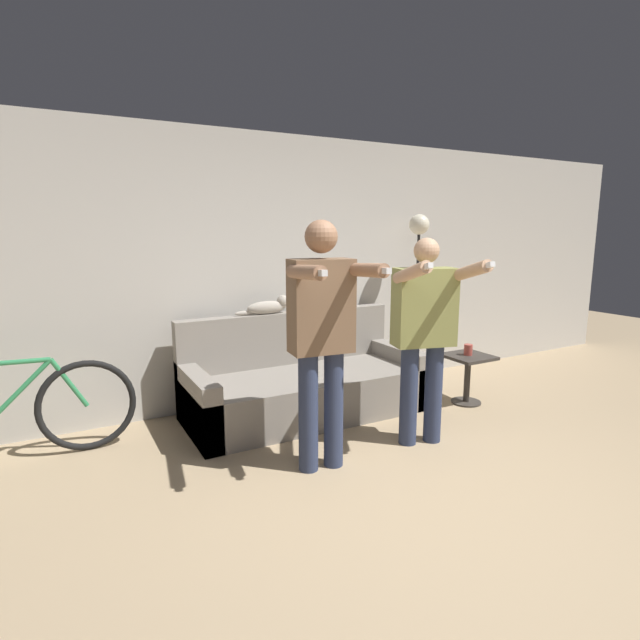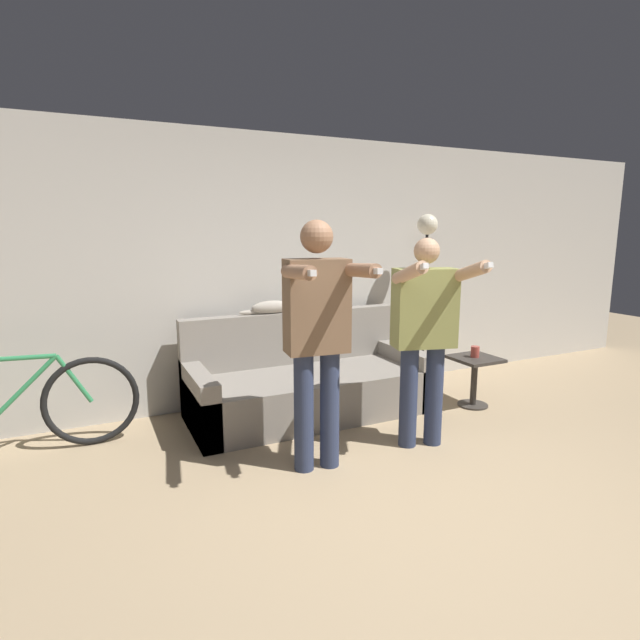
{
  "view_description": "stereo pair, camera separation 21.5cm",
  "coord_description": "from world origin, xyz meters",
  "px_view_note": "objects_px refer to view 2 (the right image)",
  "views": [
    {
      "loc": [
        -2.03,
        -1.94,
        1.7
      ],
      "look_at": [
        -0.15,
        1.51,
        0.99
      ],
      "focal_mm": 28.0,
      "sensor_mm": 36.0,
      "label": 1
    },
    {
      "loc": [
        -1.84,
        -2.04,
        1.7
      ],
      "look_at": [
        -0.15,
        1.51,
        0.99
      ],
      "focal_mm": 28.0,
      "sensor_mm": 36.0,
      "label": 2
    }
  ],
  "objects_px": {
    "side_table": "(474,371)",
    "cup": "(475,352)",
    "floor_lamp": "(426,256)",
    "person_right": "(425,328)",
    "couch": "(307,384)",
    "bicycle": "(15,409)",
    "person_left": "(318,329)",
    "cat": "(274,306)"
  },
  "relations": [
    {
      "from": "side_table",
      "to": "bicycle",
      "type": "relative_size",
      "value": 0.28
    },
    {
      "from": "couch",
      "to": "bicycle",
      "type": "height_order",
      "value": "couch"
    },
    {
      "from": "side_table",
      "to": "person_left",
      "type": "bearing_deg",
      "value": -164.87
    },
    {
      "from": "cat",
      "to": "bicycle",
      "type": "height_order",
      "value": "cat"
    },
    {
      "from": "person_left",
      "to": "side_table",
      "type": "bearing_deg",
      "value": 21.75
    },
    {
      "from": "cat",
      "to": "bicycle",
      "type": "xyz_separation_m",
      "value": [
        -2.16,
        -0.24,
        -0.61
      ]
    },
    {
      "from": "couch",
      "to": "side_table",
      "type": "distance_m",
      "value": 1.63
    },
    {
      "from": "floor_lamp",
      "to": "side_table",
      "type": "xyz_separation_m",
      "value": [
        0.08,
        -0.71,
        -1.07
      ]
    },
    {
      "from": "side_table",
      "to": "cup",
      "type": "bearing_deg",
      "value": 101.96
    },
    {
      "from": "couch",
      "to": "person_left",
      "type": "relative_size",
      "value": 1.24
    },
    {
      "from": "person_right",
      "to": "couch",
      "type": "bearing_deg",
      "value": 131.55
    },
    {
      "from": "floor_lamp",
      "to": "bicycle",
      "type": "xyz_separation_m",
      "value": [
        -3.81,
        -0.08,
        -1.04
      ]
    },
    {
      "from": "floor_lamp",
      "to": "person_left",
      "type": "bearing_deg",
      "value": -146.24
    },
    {
      "from": "couch",
      "to": "floor_lamp",
      "type": "xyz_separation_m",
      "value": [
        1.45,
        0.18,
        1.15
      ]
    },
    {
      "from": "couch",
      "to": "cat",
      "type": "relative_size",
      "value": 4.08
    },
    {
      "from": "couch",
      "to": "person_left",
      "type": "height_order",
      "value": "person_left"
    },
    {
      "from": "couch",
      "to": "bicycle",
      "type": "bearing_deg",
      "value": 177.6
    },
    {
      "from": "cup",
      "to": "bicycle",
      "type": "xyz_separation_m",
      "value": [
        -3.89,
        0.62,
        -0.17
      ]
    },
    {
      "from": "floor_lamp",
      "to": "side_table",
      "type": "bearing_deg",
      "value": -83.22
    },
    {
      "from": "floor_lamp",
      "to": "person_right",
      "type": "bearing_deg",
      "value": -127.12
    },
    {
      "from": "cat",
      "to": "couch",
      "type": "bearing_deg",
      "value": -60.46
    },
    {
      "from": "cup",
      "to": "couch",
      "type": "bearing_deg",
      "value": 161.2
    },
    {
      "from": "couch",
      "to": "bicycle",
      "type": "relative_size",
      "value": 1.25
    },
    {
      "from": "couch",
      "to": "cat",
      "type": "height_order",
      "value": "cat"
    },
    {
      "from": "couch",
      "to": "person_right",
      "type": "xyz_separation_m",
      "value": [
        0.52,
        -1.05,
        0.68
      ]
    },
    {
      "from": "couch",
      "to": "floor_lamp",
      "type": "distance_m",
      "value": 1.86
    },
    {
      "from": "bicycle",
      "to": "person_left",
      "type": "bearing_deg",
      "value": -30.29
    },
    {
      "from": "person_right",
      "to": "cup",
      "type": "bearing_deg",
      "value": 42.6
    },
    {
      "from": "cat",
      "to": "cup",
      "type": "height_order",
      "value": "cat"
    },
    {
      "from": "floor_lamp",
      "to": "cup",
      "type": "height_order",
      "value": "floor_lamp"
    },
    {
      "from": "side_table",
      "to": "cup",
      "type": "height_order",
      "value": "cup"
    },
    {
      "from": "person_left",
      "to": "bicycle",
      "type": "xyz_separation_m",
      "value": [
        -1.97,
        1.15,
        -0.65
      ]
    },
    {
      "from": "person_left",
      "to": "side_table",
      "type": "xyz_separation_m",
      "value": [
        1.93,
        0.52,
        -0.68
      ]
    },
    {
      "from": "couch",
      "to": "cat",
      "type": "distance_m",
      "value": 0.81
    },
    {
      "from": "person_left",
      "to": "floor_lamp",
      "type": "height_order",
      "value": "floor_lamp"
    },
    {
      "from": "cup",
      "to": "person_right",
      "type": "bearing_deg",
      "value": -152.55
    },
    {
      "from": "couch",
      "to": "side_table",
      "type": "bearing_deg",
      "value": -19.0
    },
    {
      "from": "person_left",
      "to": "cat",
      "type": "bearing_deg",
      "value": 88.62
    },
    {
      "from": "floor_lamp",
      "to": "cup",
      "type": "distance_m",
      "value": 1.13
    },
    {
      "from": "person_right",
      "to": "floor_lamp",
      "type": "relative_size",
      "value": 0.88
    },
    {
      "from": "person_left",
      "to": "cup",
      "type": "relative_size",
      "value": 16.65
    },
    {
      "from": "person_right",
      "to": "side_table",
      "type": "distance_m",
      "value": 1.29
    }
  ]
}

